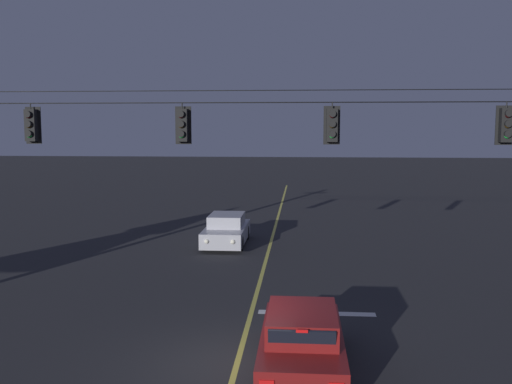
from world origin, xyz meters
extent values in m
plane|color=#28282B|center=(0.00, 0.00, 0.00)|extent=(180.00, 180.00, 0.00)
cube|color=#D1C64C|center=(0.00, 10.46, 0.00)|extent=(0.14, 60.00, 0.01)
cube|color=silver|center=(1.90, 3.86, 0.00)|extent=(3.40, 0.36, 0.01)
cylinder|color=black|center=(0.00, 4.46, 6.09)|extent=(19.75, 0.03, 0.03)
cylinder|color=black|center=(0.00, 4.46, 6.44)|extent=(19.75, 0.02, 0.02)
cylinder|color=black|center=(-6.75, 4.46, 6.00)|extent=(0.04, 0.04, 0.18)
cube|color=black|center=(-6.75, 4.46, 5.43)|extent=(0.32, 0.26, 0.96)
cube|color=black|center=(-6.75, 4.61, 5.43)|extent=(0.48, 0.03, 1.12)
sphere|color=#380A0A|center=(-6.75, 4.30, 5.72)|extent=(0.17, 0.17, 0.17)
cylinder|color=black|center=(-6.75, 4.26, 5.76)|extent=(0.20, 0.10, 0.20)
sphere|color=#3D280A|center=(-6.75, 4.30, 5.43)|extent=(0.17, 0.17, 0.17)
cylinder|color=black|center=(-6.75, 4.26, 5.48)|extent=(0.20, 0.10, 0.20)
sphere|color=#1ED83F|center=(-6.75, 4.30, 5.15)|extent=(0.17, 0.17, 0.17)
cylinder|color=black|center=(-6.75, 4.26, 5.19)|extent=(0.20, 0.10, 0.20)
cylinder|color=black|center=(-2.11, 4.46, 6.00)|extent=(0.04, 0.04, 0.18)
cube|color=black|center=(-2.11, 4.46, 5.43)|extent=(0.32, 0.26, 0.96)
cube|color=black|center=(-2.11, 4.61, 5.43)|extent=(0.48, 0.03, 1.12)
sphere|color=#380A0A|center=(-2.11, 4.30, 5.72)|extent=(0.17, 0.17, 0.17)
cylinder|color=black|center=(-2.11, 4.26, 5.76)|extent=(0.20, 0.10, 0.20)
sphere|color=#3D280A|center=(-2.11, 4.30, 5.43)|extent=(0.17, 0.17, 0.17)
cylinder|color=black|center=(-2.11, 4.26, 5.48)|extent=(0.20, 0.10, 0.20)
sphere|color=#1ED83F|center=(-2.11, 4.30, 5.15)|extent=(0.17, 0.17, 0.17)
cylinder|color=black|center=(-2.11, 4.26, 5.19)|extent=(0.20, 0.10, 0.20)
cylinder|color=black|center=(2.29, 4.46, 6.00)|extent=(0.04, 0.04, 0.18)
cube|color=black|center=(2.29, 4.46, 5.43)|extent=(0.32, 0.26, 0.96)
cube|color=black|center=(2.29, 4.61, 5.43)|extent=(0.48, 0.03, 1.12)
sphere|color=#380A0A|center=(2.29, 4.30, 5.72)|extent=(0.17, 0.17, 0.17)
cylinder|color=black|center=(2.29, 4.26, 5.76)|extent=(0.20, 0.10, 0.20)
sphere|color=#3D280A|center=(2.29, 4.30, 5.43)|extent=(0.17, 0.17, 0.17)
cylinder|color=black|center=(2.29, 4.26, 5.48)|extent=(0.20, 0.10, 0.20)
sphere|color=#1ED83F|center=(2.29, 4.30, 5.15)|extent=(0.17, 0.17, 0.17)
cylinder|color=black|center=(2.29, 4.26, 5.19)|extent=(0.20, 0.10, 0.20)
cylinder|color=black|center=(7.18, 4.46, 6.00)|extent=(0.04, 0.04, 0.18)
cube|color=black|center=(7.18, 4.46, 5.43)|extent=(0.32, 0.26, 0.96)
cube|color=black|center=(7.18, 4.61, 5.43)|extent=(0.48, 0.03, 1.12)
sphere|color=#380A0A|center=(7.18, 4.30, 5.72)|extent=(0.17, 0.17, 0.17)
cylinder|color=black|center=(7.18, 4.26, 5.76)|extent=(0.20, 0.10, 0.20)
sphere|color=#3D280A|center=(7.18, 4.30, 5.43)|extent=(0.17, 0.17, 0.17)
cylinder|color=black|center=(7.18, 4.26, 5.48)|extent=(0.20, 0.10, 0.20)
sphere|color=#1ED83F|center=(7.18, 4.30, 5.15)|extent=(0.17, 0.17, 0.17)
cylinder|color=black|center=(7.18, 4.26, 5.19)|extent=(0.20, 0.10, 0.20)
cube|color=maroon|center=(1.47, -0.07, 0.51)|extent=(1.80, 4.30, 0.68)
cube|color=maroon|center=(1.47, -0.19, 1.12)|extent=(1.51, 2.15, 0.54)
cube|color=black|center=(1.47, 0.75, 1.12)|extent=(1.40, 0.21, 0.48)
cube|color=black|center=(1.47, -1.25, 1.12)|extent=(1.37, 0.18, 0.46)
cylinder|color=black|center=(0.68, 1.26, 0.32)|extent=(0.22, 0.64, 0.64)
cylinder|color=black|center=(2.27, 1.26, 0.32)|extent=(0.22, 0.64, 0.64)
cylinder|color=black|center=(0.68, -1.40, 0.32)|extent=(0.22, 0.64, 0.64)
cylinder|color=black|center=(2.27, -1.40, 0.32)|extent=(0.22, 0.64, 0.64)
cube|color=red|center=(1.47, -1.36, 1.35)|extent=(0.24, 0.04, 0.06)
cube|color=#A5A5AD|center=(-2.02, 13.44, 0.51)|extent=(1.80, 4.30, 0.68)
cube|color=#A5A5AD|center=(-2.02, 13.56, 1.12)|extent=(1.51, 2.15, 0.54)
cube|color=black|center=(-2.02, 12.63, 1.12)|extent=(1.40, 0.21, 0.48)
cube|color=black|center=(-2.02, 14.62, 1.12)|extent=(1.37, 0.18, 0.46)
cylinder|color=black|center=(-1.22, 12.11, 0.32)|extent=(0.22, 0.64, 0.64)
cylinder|color=black|center=(-2.81, 12.11, 0.32)|extent=(0.22, 0.64, 0.64)
cylinder|color=black|center=(-1.22, 14.78, 0.32)|extent=(0.22, 0.64, 0.64)
cylinder|color=black|center=(-2.81, 14.78, 0.32)|extent=(0.22, 0.64, 0.64)
sphere|color=white|center=(-1.46, 11.27, 0.57)|extent=(0.20, 0.20, 0.20)
sphere|color=white|center=(-2.57, 11.27, 0.57)|extent=(0.20, 0.20, 0.20)
camera|label=1|loc=(1.46, -12.52, 5.40)|focal=40.59mm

